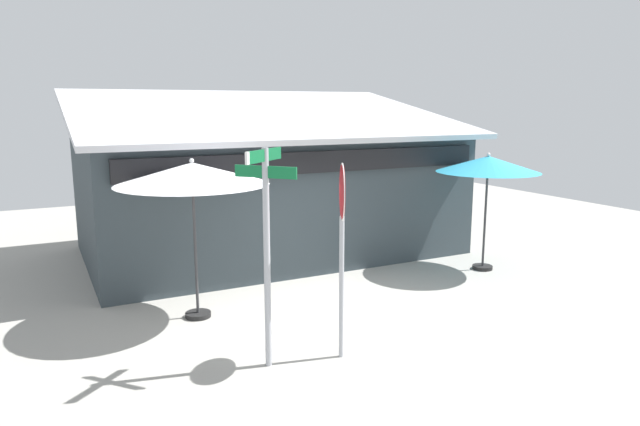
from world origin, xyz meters
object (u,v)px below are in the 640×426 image
object	(u,v)px
stop_sign	(342,223)
patio_umbrella_ivory_left	(192,175)
street_sign_post	(266,235)
patio_umbrella_teal_center	(488,165)

from	to	relation	value
stop_sign	patio_umbrella_ivory_left	world-z (taller)	stop_sign
street_sign_post	patio_umbrella_teal_center	xyz separation A→B (m)	(6.04, 2.29, 0.45)
street_sign_post	stop_sign	xyz separation A→B (m)	(1.05, -0.21, 0.11)
street_sign_post	patio_umbrella_ivory_left	xyz separation A→B (m)	(-0.39, 2.29, 0.59)
street_sign_post	patio_umbrella_teal_center	world-z (taller)	street_sign_post
patio_umbrella_ivory_left	patio_umbrella_teal_center	world-z (taller)	patio_umbrella_ivory_left
street_sign_post	patio_umbrella_teal_center	distance (m)	6.48
street_sign_post	stop_sign	distance (m)	1.07
street_sign_post	patio_umbrella_ivory_left	world-z (taller)	street_sign_post
patio_umbrella_ivory_left	patio_umbrella_teal_center	xyz separation A→B (m)	(6.44, 0.00, -0.15)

